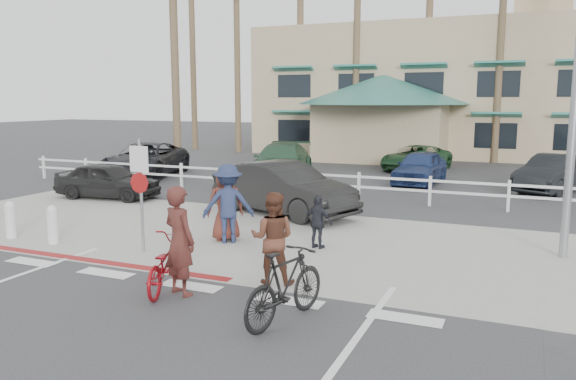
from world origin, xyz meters
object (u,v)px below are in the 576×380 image
at_px(car_red_compact, 108,180).
at_px(bike_red, 165,264).
at_px(sign_post, 141,190).
at_px(car_white_sedan, 283,188).
at_px(bike_black, 285,286).

bearing_deg(car_red_compact, bike_red, -140.54).
distance_m(sign_post, bike_red, 2.90).
bearing_deg(car_white_sedan, car_red_compact, 109.58).
relative_size(bike_black, car_white_sedan, 0.41).
relative_size(sign_post, bike_black, 1.47).
bearing_deg(bike_red, sign_post, -61.73).
height_order(bike_black, car_white_sedan, car_white_sedan).
distance_m(car_white_sedan, car_red_compact, 6.82).
height_order(car_white_sedan, car_red_compact, car_white_sedan).
xyz_separation_m(sign_post, bike_red, (1.96, -1.92, -0.95)).
bearing_deg(sign_post, car_white_sedan, 77.36).
bearing_deg(sign_post, car_red_compact, 136.25).
height_order(sign_post, bike_black, sign_post).
distance_m(bike_black, car_red_compact, 12.87).
bearing_deg(car_red_compact, car_white_sedan, -97.55).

